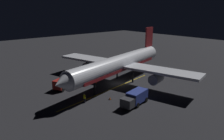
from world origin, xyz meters
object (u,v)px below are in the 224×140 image
(ground_crew_worker, at_px, (84,98))
(traffic_cone_near_left, at_px, (110,98))
(airliner, at_px, (120,64))
(catering_truck, at_px, (135,98))
(baggage_truck, at_px, (65,83))
(traffic_cone_near_right, at_px, (96,82))

(ground_crew_worker, xyz_separation_m, traffic_cone_near_left, (-1.92, -4.34, -0.64))
(airliner, relative_size, traffic_cone_near_left, 67.09)
(catering_truck, height_order, ground_crew_worker, catering_truck)
(catering_truck, bearing_deg, airliner, -31.10)
(airliner, bearing_deg, traffic_cone_near_left, 125.48)
(baggage_truck, height_order, traffic_cone_near_right, baggage_truck)
(airliner, distance_m, traffic_cone_near_left, 10.82)
(airliner, height_order, traffic_cone_near_left, airliner)
(traffic_cone_near_right, bearing_deg, traffic_cone_near_left, 157.38)
(airliner, xyz_separation_m, baggage_truck, (5.36, 11.13, -3.28))
(traffic_cone_near_left, bearing_deg, ground_crew_worker, 66.16)
(airliner, distance_m, ground_crew_worker, 13.53)
(traffic_cone_near_left, height_order, traffic_cone_near_right, same)
(airliner, distance_m, baggage_truck, 12.78)
(traffic_cone_near_right, bearing_deg, airliner, -127.41)
(ground_crew_worker, bearing_deg, baggage_truck, -8.20)
(catering_truck, xyz_separation_m, traffic_cone_near_right, (13.68, -1.92, -0.98))
(baggage_truck, distance_m, traffic_cone_near_right, 7.17)
(traffic_cone_near_left, xyz_separation_m, traffic_cone_near_right, (9.10, -3.79, 0.00))
(catering_truck, bearing_deg, baggage_truck, 17.25)
(ground_crew_worker, bearing_deg, airliner, -72.76)
(ground_crew_worker, relative_size, traffic_cone_near_right, 3.16)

